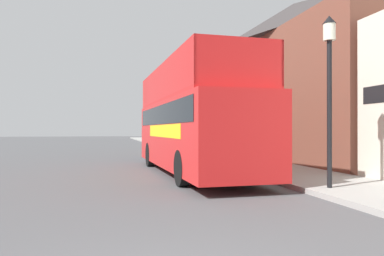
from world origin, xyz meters
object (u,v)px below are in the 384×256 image
Objects in this scene: tour_bus at (191,127)px; lamp_post_second at (223,92)px; parked_car_ahead_of_bus at (174,147)px; lamp_post_nearest at (329,69)px.

lamp_post_second reaches higher than tour_bus.
lamp_post_second is (2.43, 3.45, 1.75)m from tour_bus.
lamp_post_second reaches higher than parked_car_ahead_of_bus.
lamp_post_nearest reaches higher than tour_bus.
lamp_post_nearest is 8.68m from lamp_post_second.
parked_car_ahead_of_bus is at bearing 82.60° from tour_bus.
lamp_post_second is at bearing 90.94° from lamp_post_nearest.
parked_car_ahead_of_bus is 0.90× the size of lamp_post_nearest.
tour_bus is at bearing -94.08° from parked_car_ahead_of_bus.
tour_bus is 2.55× the size of parked_car_ahead_of_bus.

